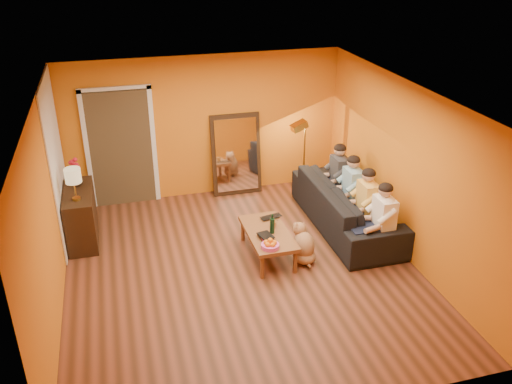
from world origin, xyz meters
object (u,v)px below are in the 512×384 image
object	(u,v)px
table_lamp	(74,184)
person_far_left	(383,221)
dog	(304,243)
person_mid_right	(352,190)
tumbler	(273,224)
vase	(77,179)
sofa	(347,206)
person_far_right	(339,177)
wine_bottle	(272,224)
sideboard	(81,216)
laptop	(273,219)
mirror_frame	(236,154)
person_mid_left	(367,204)
coffee_table	(268,244)
floor_lamp	(304,160)

from	to	relation	value
table_lamp	person_far_left	distance (m)	4.62
dog	person_mid_right	bearing A→B (deg)	36.04
tumbler	vase	xyz separation A→B (m)	(-2.84, 1.39, 0.49)
sofa	person_far_right	distance (m)	0.70
sofa	dog	bearing A→B (deg)	127.82
table_lamp	wine_bottle	size ratio (longest dim) A/B	1.65
sideboard	laptop	distance (m)	3.04
mirror_frame	tumbler	size ratio (longest dim) A/B	14.44
vase	sofa	bearing A→B (deg)	-12.86
sideboard	wine_bottle	bearing A→B (deg)	-25.30
person_mid_left	wine_bottle	bearing A→B (deg)	-174.97
coffee_table	person_far_left	distance (m)	1.76
person_mid_right	laptop	xyz separation A→B (m)	(-1.47, -0.29, -0.18)
mirror_frame	person_mid_left	xyz separation A→B (m)	(1.58, -2.25, -0.15)
sofa	person_far_right	bearing A→B (deg)	-11.31
sideboard	person_far_right	xyz separation A→B (m)	(4.37, -0.07, 0.18)
sideboard	person_mid_left	size ratio (longest dim) A/B	0.97
person_mid_left	person_far_right	bearing A→B (deg)	90.00
table_lamp	person_far_right	size ratio (longest dim) A/B	0.42
table_lamp	floor_lamp	world-z (taller)	floor_lamp
table_lamp	sideboard	bearing A→B (deg)	90.00
laptop	floor_lamp	bearing A→B (deg)	43.09
table_lamp	person_mid_left	xyz separation A→B (m)	(4.37, -0.87, -0.49)
table_lamp	coffee_table	bearing A→B (deg)	-19.42
dog	wine_bottle	distance (m)	0.55
dog	floor_lamp	bearing A→B (deg)	68.65
sofa	laptop	xyz separation A→B (m)	(-1.34, -0.19, 0.05)
floor_lamp	vase	size ratio (longest dim) A/B	6.89
person_mid_left	person_mid_right	xyz separation A→B (m)	(0.00, 0.55, 0.00)
mirror_frame	vase	xyz separation A→B (m)	(-2.79, -0.83, 0.19)
sofa	floor_lamp	bearing A→B (deg)	12.60
sideboard	tumbler	xyz separation A→B (m)	(2.84, -1.14, 0.04)
person_far_right	person_mid_left	bearing A→B (deg)	-90.00
person_far_left	person_mid_left	distance (m)	0.55
floor_lamp	laptop	xyz separation A→B (m)	(-1.05, -1.49, -0.29)
sideboard	floor_lamp	bearing A→B (deg)	8.45
mirror_frame	person_far_left	size ratio (longest dim) A/B	1.25
sofa	laptop	distance (m)	1.36
floor_lamp	laptop	bearing A→B (deg)	-132.64
table_lamp	person_mid_left	world-z (taller)	table_lamp
coffee_table	dog	world-z (taller)	dog
person_far_right	vase	bearing A→B (deg)	175.84
floor_lamp	person_far_left	xyz separation A→B (m)	(0.42, -2.30, -0.11)
person_mid_left	person_far_right	xyz separation A→B (m)	(0.00, 1.10, 0.00)
mirror_frame	wine_bottle	size ratio (longest dim) A/B	4.90
dog	tumbler	bearing A→B (deg)	130.64
table_lamp	wine_bottle	world-z (taller)	table_lamp
wine_bottle	vase	world-z (taller)	vase
dog	table_lamp	bearing A→B (deg)	157.22
floor_lamp	laptop	world-z (taller)	floor_lamp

